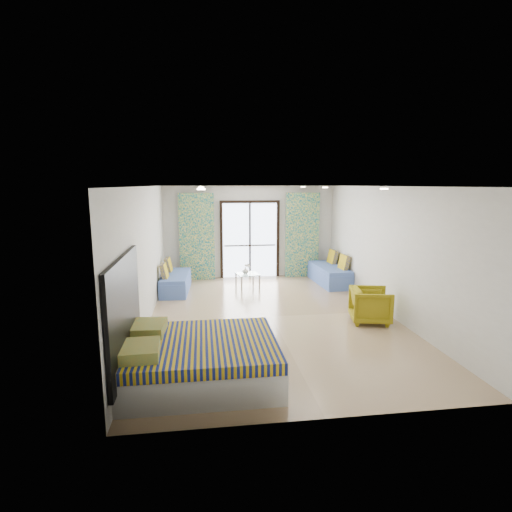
{
  "coord_description": "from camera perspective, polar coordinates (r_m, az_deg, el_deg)",
  "views": [
    {
      "loc": [
        -1.4,
        -7.91,
        2.74
      ],
      "look_at": [
        -0.21,
        0.84,
        1.15
      ],
      "focal_mm": 28.0,
      "sensor_mm": 36.0,
      "label": 1
    }
  ],
  "objects": [
    {
      "name": "ceiling",
      "position": [
        8.03,
        2.32,
        9.92
      ],
      "size": [
        5.0,
        7.5,
        0.01
      ],
      "primitive_type": null,
      "color": "silver",
      "rests_on": "ground"
    },
    {
      "name": "coffee_table",
      "position": [
        10.72,
        -1.22,
        -2.75
      ],
      "size": [
        0.68,
        0.68,
        0.66
      ],
      "rotation": [
        0.0,
        0.0,
        0.22
      ],
      "color": "silver",
      "rests_on": "floor"
    },
    {
      "name": "floor",
      "position": [
        8.48,
        2.19,
        -8.64
      ],
      "size": [
        5.0,
        7.5,
        0.01
      ],
      "primitive_type": null,
      "color": "#917557",
      "rests_on": "ground"
    },
    {
      "name": "wall_front",
      "position": [
        4.6,
        10.45,
        -7.53
      ],
      "size": [
        5.0,
        0.01,
        2.7
      ],
      "primitive_type": null,
      "color": "silver",
      "rests_on": "ground"
    },
    {
      "name": "curtain_left",
      "position": [
        11.57,
        -8.44,
        2.7
      ],
      "size": [
        1.0,
        0.1,
        2.5
      ],
      "primitive_type": "cube",
      "color": "silver",
      "rests_on": "floor"
    },
    {
      "name": "armchair",
      "position": [
        8.37,
        16.05,
        -6.55
      ],
      "size": [
        0.84,
        0.87,
        0.77
      ],
      "primitive_type": "imported",
      "rotation": [
        0.0,
        0.0,
        1.36
      ],
      "color": "olive",
      "rests_on": "floor"
    },
    {
      "name": "balcony_door",
      "position": [
        11.81,
        -0.89,
        2.99
      ],
      "size": [
        1.76,
        0.08,
        2.28
      ],
      "color": "black",
      "rests_on": "floor"
    },
    {
      "name": "headboard",
      "position": [
        5.69,
        -18.28,
        -7.6
      ],
      "size": [
        0.06,
        2.1,
        1.5
      ],
      "primitive_type": "cube",
      "color": "black",
      "rests_on": "floor"
    },
    {
      "name": "downlight_d",
      "position": [
        9.34,
        9.84,
        9.63
      ],
      "size": [
        0.12,
        0.12,
        0.02
      ],
      "primitive_type": "cylinder",
      "color": "#FFE0B2",
      "rests_on": "ceiling"
    },
    {
      "name": "daybed_right",
      "position": [
        11.35,
        10.5,
        -2.51
      ],
      "size": [
        0.79,
        1.82,
        0.88
      ],
      "rotation": [
        0.0,
        0.0,
        0.05
      ],
      "color": "#4966AE",
      "rests_on": "floor"
    },
    {
      "name": "downlight_c",
      "position": [
        8.91,
        -7.87,
        9.67
      ],
      "size": [
        0.12,
        0.12,
        0.02
      ],
      "primitive_type": "cylinder",
      "color": "#FFE0B2",
      "rests_on": "ceiling"
    },
    {
      "name": "downlight_e",
      "position": [
        10.91,
        -7.87,
        9.75
      ],
      "size": [
        0.12,
        0.12,
        0.02
      ],
      "primitive_type": "cylinder",
      "color": "#FFE0B2",
      "rests_on": "ceiling"
    },
    {
      "name": "balcony_rail",
      "position": [
        11.86,
        -0.89,
        1.52
      ],
      "size": [
        1.52,
        0.03,
        0.04
      ],
      "primitive_type": "cube",
      "color": "#595451",
      "rests_on": "balcony_door"
    },
    {
      "name": "vase",
      "position": [
        10.7,
        -1.52,
        -2.09
      ],
      "size": [
        0.23,
        0.23,
        0.17
      ],
      "primitive_type": "imported",
      "rotation": [
        0.0,
        0.0,
        0.43
      ],
      "color": "white",
      "rests_on": "coffee_table"
    },
    {
      "name": "downlight_a",
      "position": [
        5.91,
        -7.85,
        9.45
      ],
      "size": [
        0.12,
        0.12,
        0.02
      ],
      "primitive_type": "cylinder",
      "color": "#FFE0B2",
      "rests_on": "ceiling"
    },
    {
      "name": "downlight_b",
      "position": [
        6.54,
        17.84,
        9.12
      ],
      "size": [
        0.12,
        0.12,
        0.02
      ],
      "primitive_type": "cylinder",
      "color": "#FFE0B2",
      "rests_on": "ceiling"
    },
    {
      "name": "wall_right",
      "position": [
        8.93,
        18.27,
        0.74
      ],
      "size": [
        0.01,
        7.5,
        2.7
      ],
      "primitive_type": null,
      "color": "silver",
      "rests_on": "ground"
    },
    {
      "name": "wall_back",
      "position": [
        11.82,
        -0.9,
        3.45
      ],
      "size": [
        5.0,
        0.01,
        2.7
      ],
      "primitive_type": null,
      "color": "silver",
      "rests_on": "ground"
    },
    {
      "name": "wall_left",
      "position": [
        8.1,
        -15.43,
        -0.03
      ],
      "size": [
        0.01,
        7.5,
        2.7
      ],
      "primitive_type": null,
      "color": "silver",
      "rests_on": "ground"
    },
    {
      "name": "switch_plate",
      "position": [
        6.87,
        -16.51,
        -4.45
      ],
      "size": [
        0.02,
        0.1,
        0.1
      ],
      "primitive_type": "cube",
      "color": "silver",
      "rests_on": "wall_left"
    },
    {
      "name": "bed",
      "position": [
        5.85,
        -8.07,
        -14.44
      ],
      "size": [
        2.13,
        1.74,
        0.73
      ],
      "color": "silver",
      "rests_on": "floor"
    },
    {
      "name": "curtain_right",
      "position": [
        11.94,
        6.62,
        2.97
      ],
      "size": [
        1.0,
        0.1,
        2.5
      ],
      "primitive_type": "cube",
      "color": "silver",
      "rests_on": "floor"
    },
    {
      "name": "daybed_left",
      "position": [
        10.54,
        -11.45,
        -3.64
      ],
      "size": [
        0.73,
        1.7,
        0.82
      ],
      "rotation": [
        0.0,
        0.0,
        -0.05
      ],
      "color": "#4966AE",
      "rests_on": "floor"
    },
    {
      "name": "downlight_f",
      "position": [
        11.26,
        6.74,
        9.78
      ],
      "size": [
        0.12,
        0.12,
        0.02
      ],
      "primitive_type": "cylinder",
      "color": "#FFE0B2",
      "rests_on": "ceiling"
    }
  ]
}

